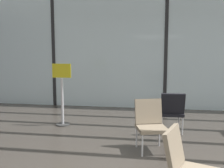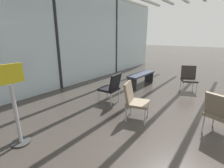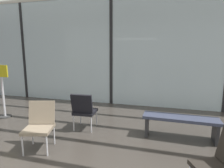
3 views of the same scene
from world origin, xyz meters
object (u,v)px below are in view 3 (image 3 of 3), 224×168
object	(u,v)px
lounge_chair_0	(84,109)
waiting_bench	(180,122)
lounge_chair_4	(40,122)
parked_airplane	(121,44)
info_sign	(3,93)

from	to	relation	value
lounge_chair_0	waiting_bench	bearing A→B (deg)	179.63
lounge_chair_4	waiting_bench	xyz separation A→B (m)	(2.54, 1.11, -0.13)
lounge_chair_4	waiting_bench	size ratio (longest dim) A/B	0.58
parked_airplane	info_sign	bearing A→B (deg)	-102.38
lounge_chair_0	lounge_chair_4	bearing A→B (deg)	61.72
parked_airplane	waiting_bench	world-z (taller)	parked_airplane
parked_airplane	info_sign	world-z (taller)	parked_airplane
info_sign	lounge_chair_4	bearing A→B (deg)	-29.93
parked_airplane	lounge_chair_4	xyz separation A→B (m)	(0.44, -8.38, -1.75)
waiting_bench	parked_airplane	bearing A→B (deg)	-65.91
lounge_chair_0	waiting_bench	size ratio (longest dim) A/B	0.58
lounge_chair_0	lounge_chair_4	xyz separation A→B (m)	(-0.45, -0.98, 0.00)
parked_airplane	lounge_chair_0	size ratio (longest dim) A/B	14.68
parked_airplane	waiting_bench	size ratio (longest dim) A/B	8.46
parked_airplane	lounge_chair_0	world-z (taller)	parked_airplane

